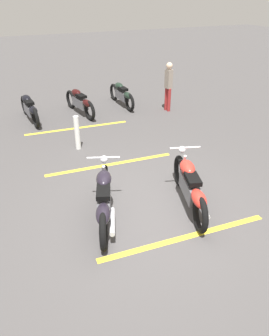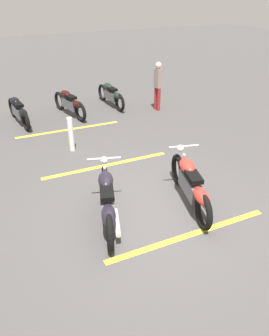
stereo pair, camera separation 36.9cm
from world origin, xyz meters
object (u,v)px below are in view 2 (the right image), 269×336
at_px(motorcycle_dark_foreground, 107,200).
at_px(motorcycle_row_center, 19,111).
at_px(bollard_post, 71,134).
at_px(motorcycle_row_left, 70,103).
at_px(motorcycle_row_far_left, 111,95).
at_px(bystander_near_row, 158,84).
at_px(motorcycle_bright_foreground, 191,184).

distance_m(motorcycle_dark_foreground, motorcycle_row_center, 5.88).
bearing_deg(bollard_post, motorcycle_row_left, -18.40).
relative_size(motorcycle_row_far_left, motorcycle_row_left, 0.98).
relative_size(motorcycle_dark_foreground, bystander_near_row, 1.26).
distance_m(motorcycle_row_left, bollard_post, 2.76).
distance_m(motorcycle_row_left, bystander_near_row, 3.10).
bearing_deg(motorcycle_bright_foreground, motorcycle_dark_foreground, 98.46).
bearing_deg(motorcycle_dark_foreground, motorcycle_row_far_left, -4.30).
height_order(motorcycle_row_far_left, bollard_post, bollard_post).
xyz_separation_m(motorcycle_bright_foreground, motorcycle_dark_foreground, (0.30, 1.65, 0.00)).
bearing_deg(motorcycle_dark_foreground, bystander_near_row, -18.98).
xyz_separation_m(motorcycle_row_far_left, bystander_near_row, (-1.16, -1.26, 0.50)).
bearing_deg(motorcycle_row_far_left, bystander_near_row, -133.00).
bearing_deg(bystander_near_row, bollard_post, 18.41).
relative_size(motorcycle_dark_foreground, motorcycle_row_left, 0.98).
xyz_separation_m(motorcycle_row_left, bystander_near_row, (-0.90, -2.92, 0.49)).
height_order(motorcycle_dark_foreground, bollard_post, motorcycle_dark_foreground).
bearing_deg(motorcycle_bright_foreground, motorcycle_row_left, 22.15).
height_order(motorcycle_dark_foreground, motorcycle_row_center, motorcycle_dark_foreground).
xyz_separation_m(motorcycle_bright_foreground, bystander_near_row, (5.21, -2.57, 0.47)).
xyz_separation_m(motorcycle_bright_foreground, motorcycle_row_center, (6.17, 2.04, -0.02)).
distance_m(bystander_near_row, bollard_post, 4.19).
relative_size(motorcycle_dark_foreground, bollard_post, 2.29).
bearing_deg(bystander_near_row, motorcycle_dark_foreground, 43.42).
xyz_separation_m(motorcycle_bright_foreground, bollard_post, (3.49, 1.23, -0.00)).
bearing_deg(motorcycle_row_far_left, motorcycle_row_left, 98.46).
distance_m(motorcycle_row_center, bystander_near_row, 4.73).
bearing_deg(motorcycle_row_far_left, motorcycle_dark_foreground, 153.68).
distance_m(motorcycle_row_far_left, bystander_near_row, 1.78).
height_order(motorcycle_bright_foreground, motorcycle_row_left, motorcycle_bright_foreground).
relative_size(motorcycle_row_center, bollard_post, 2.32).
distance_m(motorcycle_row_far_left, motorcycle_row_center, 3.35).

